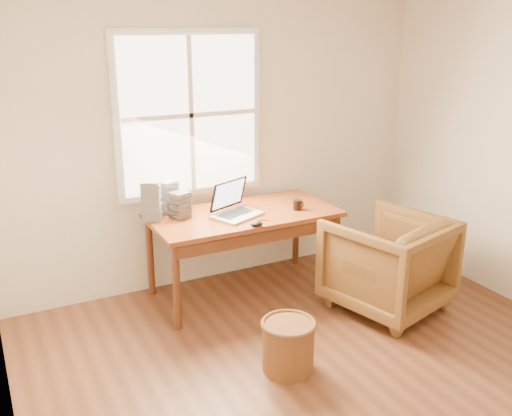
{
  "coord_description": "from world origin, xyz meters",
  "views": [
    {
      "loc": [
        -2.01,
        -2.37,
        2.3
      ],
      "look_at": [
        0.05,
        1.65,
        0.83
      ],
      "focal_mm": 40.0,
      "sensor_mm": 36.0,
      "label": 1
    }
  ],
  "objects_px": {
    "armchair": "(387,263)",
    "laptop": "(237,201)",
    "cd_stack_a": "(169,197)",
    "desk": "(243,215)",
    "wicker_stool": "(288,346)",
    "coffee_mug": "(297,205)"
  },
  "relations": [
    {
      "from": "armchair",
      "to": "laptop",
      "type": "bearing_deg",
      "value": -49.94
    },
    {
      "from": "laptop",
      "to": "cd_stack_a",
      "type": "distance_m",
      "value": 0.6
    },
    {
      "from": "laptop",
      "to": "desk",
      "type": "bearing_deg",
      "value": 17.1
    },
    {
      "from": "wicker_stool",
      "to": "laptop",
      "type": "distance_m",
      "value": 1.35
    },
    {
      "from": "wicker_stool",
      "to": "cd_stack_a",
      "type": "height_order",
      "value": "cd_stack_a"
    },
    {
      "from": "desk",
      "to": "coffee_mug",
      "type": "relative_size",
      "value": 18.67
    },
    {
      "from": "wicker_stool",
      "to": "laptop",
      "type": "relative_size",
      "value": 0.9
    },
    {
      "from": "armchair",
      "to": "coffee_mug",
      "type": "height_order",
      "value": "coffee_mug"
    },
    {
      "from": "wicker_stool",
      "to": "desk",
      "type": "bearing_deg",
      "value": 78.36
    },
    {
      "from": "wicker_stool",
      "to": "laptop",
      "type": "xyz_separation_m",
      "value": [
        0.16,
        1.14,
        0.71
      ]
    },
    {
      "from": "coffee_mug",
      "to": "cd_stack_a",
      "type": "xyz_separation_m",
      "value": [
        -1.02,
        0.43,
        0.1
      ]
    },
    {
      "from": "laptop",
      "to": "cd_stack_a",
      "type": "bearing_deg",
      "value": 119.06
    },
    {
      "from": "wicker_stool",
      "to": "coffee_mug",
      "type": "relative_size",
      "value": 4.13
    },
    {
      "from": "wicker_stool",
      "to": "coffee_mug",
      "type": "distance_m",
      "value": 1.42
    },
    {
      "from": "wicker_stool",
      "to": "coffee_mug",
      "type": "bearing_deg",
      "value": 56.72
    },
    {
      "from": "coffee_mug",
      "to": "laptop",
      "type": "bearing_deg",
      "value": 174.45
    },
    {
      "from": "desk",
      "to": "cd_stack_a",
      "type": "xyz_separation_m",
      "value": [
        -0.56,
        0.29,
        0.16
      ]
    },
    {
      "from": "cd_stack_a",
      "to": "wicker_stool",
      "type": "bearing_deg",
      "value": -78.19
    },
    {
      "from": "coffee_mug",
      "to": "desk",
      "type": "bearing_deg",
      "value": 163.77
    },
    {
      "from": "desk",
      "to": "wicker_stool",
      "type": "xyz_separation_m",
      "value": [
        -0.25,
        -1.21,
        -0.55
      ]
    },
    {
      "from": "armchair",
      "to": "cd_stack_a",
      "type": "height_order",
      "value": "cd_stack_a"
    },
    {
      "from": "coffee_mug",
      "to": "armchair",
      "type": "bearing_deg",
      "value": -51.53
    }
  ]
}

